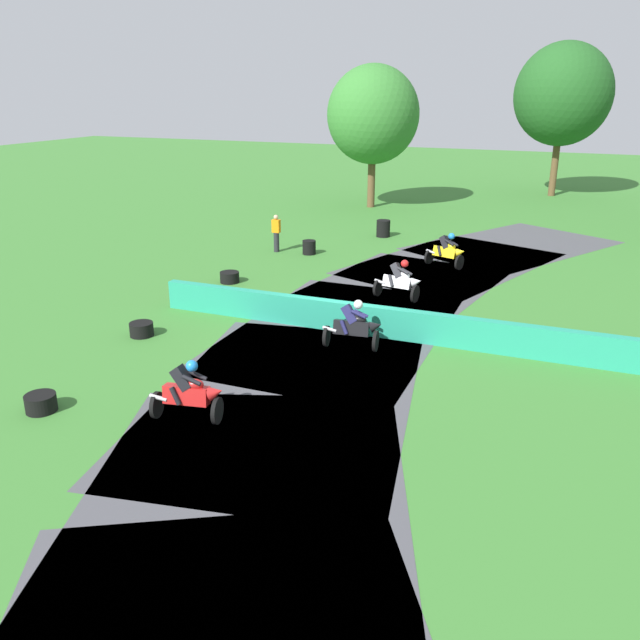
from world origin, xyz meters
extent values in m
plane|color=#38752D|center=(0.00, 0.00, 0.00)|extent=(120.00, 120.00, 0.00)
cube|color=#47474C|center=(3.44, 13.28, 0.00)|extent=(9.57, 10.89, 0.01)
cube|color=#47474C|center=(1.54, 9.07, 0.00)|extent=(8.54, 10.64, 0.01)
cube|color=#47474C|center=(0.38, 4.60, 0.00)|extent=(7.25, 10.07, 0.01)
cube|color=#47474C|center=(0.00, 0.00, 0.00)|extent=(5.83, 9.26, 0.01)
cube|color=#47474C|center=(0.41, -4.60, 0.00)|extent=(7.31, 10.10, 0.01)
cube|color=#47474C|center=(1.60, -9.06, 0.00)|extent=(8.58, 10.65, 0.01)
cube|color=#239375|center=(5.82, 0.02, 0.45)|extent=(23.47, 0.38, 0.90)
cylinder|color=black|center=(1.97, 8.21, 0.29)|extent=(0.32, 0.72, 0.73)
cylinder|color=black|center=(0.64, 8.66, 0.29)|extent=(0.32, 0.72, 0.73)
cube|color=yellow|center=(1.33, 8.50, 0.58)|extent=(1.07, 0.67, 0.46)
ellipsoid|color=yellow|center=(1.52, 8.50, 0.84)|extent=(0.52, 0.45, 0.30)
cone|color=yellow|center=(1.98, 8.31, 0.70)|extent=(0.46, 0.47, 0.47)
cylinder|color=#B2B2B7|center=(0.72, 8.57, 0.53)|extent=(0.42, 0.24, 0.18)
cube|color=black|center=(1.28, 8.61, 0.95)|extent=(0.54, 0.50, 0.62)
sphere|color=#1E7FE0|center=(1.51, 8.61, 1.23)|extent=(0.26, 0.26, 0.26)
cylinder|color=black|center=(1.61, 8.69, 0.94)|extent=(0.43, 0.25, 0.24)
cylinder|color=black|center=(1.49, 8.36, 1.02)|extent=(0.43, 0.25, 0.24)
cylinder|color=black|center=(1.22, 8.73, 0.56)|extent=(0.26, 0.26, 0.42)
cylinder|color=black|center=(1.10, 8.40, 0.65)|extent=(0.26, 0.26, 0.42)
cylinder|color=black|center=(1.39, 3.50, 0.28)|extent=(0.21, 0.77, 0.76)
cylinder|color=black|center=(0.01, 3.72, 0.28)|extent=(0.21, 0.77, 0.76)
cube|color=silver|center=(0.71, 3.70, 0.57)|extent=(1.05, 0.54, 0.47)
ellipsoid|color=silver|center=(0.91, 3.76, 0.81)|extent=(0.49, 0.41, 0.32)
cone|color=silver|center=(1.39, 3.64, 0.68)|extent=(0.42, 0.42, 0.48)
cylinder|color=#B2B2B7|center=(0.10, 3.66, 0.53)|extent=(0.42, 0.19, 0.18)
cube|color=#28282D|center=(0.65, 3.84, 0.93)|extent=(0.52, 0.47, 0.63)
sphere|color=red|center=(0.89, 3.89, 1.20)|extent=(0.26, 0.26, 0.26)
cylinder|color=#28282D|center=(0.96, 3.97, 0.90)|extent=(0.43, 0.21, 0.25)
cylinder|color=#28282D|center=(0.91, 3.63, 1.01)|extent=(0.43, 0.21, 0.25)
cylinder|color=#28282D|center=(0.56, 3.91, 0.53)|extent=(0.27, 0.24, 0.42)
cylinder|color=#28282D|center=(0.51, 3.57, 0.65)|extent=(0.27, 0.24, 0.42)
cylinder|color=black|center=(1.49, -1.13, 0.29)|extent=(0.18, 0.74, 0.73)
cylinder|color=black|center=(0.10, -1.30, 0.29)|extent=(0.18, 0.74, 0.73)
cube|color=black|center=(0.78, -1.14, 0.58)|extent=(1.04, 0.49, 0.46)
ellipsoid|color=black|center=(0.95, -1.06, 0.83)|extent=(0.48, 0.38, 0.30)
cone|color=black|center=(1.45, -1.03, 0.70)|extent=(0.43, 0.43, 0.47)
cylinder|color=#B2B2B7|center=(0.20, -1.35, 0.53)|extent=(0.42, 0.14, 0.18)
cube|color=#1E1E4C|center=(0.69, -1.06, 0.95)|extent=(0.53, 0.42, 0.62)
sphere|color=white|center=(0.90, -0.96, 1.22)|extent=(0.26, 0.26, 0.26)
cylinder|color=#1E1E4C|center=(0.95, -0.84, 0.93)|extent=(0.43, 0.12, 0.24)
cylinder|color=#1E1E4C|center=(0.99, -1.19, 1.02)|extent=(0.43, 0.12, 0.24)
cylinder|color=#1E1E4C|center=(0.58, -0.99, 0.56)|extent=(0.29, 0.20, 0.42)
cylinder|color=#1E1E4C|center=(0.62, -1.33, 0.65)|extent=(0.29, 0.20, 0.42)
cylinder|color=black|center=(-0.43, -6.37, 0.30)|extent=(0.22, 0.67, 0.67)
cylinder|color=black|center=(-1.80, -6.64, 0.30)|extent=(0.22, 0.67, 0.67)
cube|color=red|center=(-1.12, -6.47, 0.60)|extent=(1.04, 0.51, 0.43)
ellipsoid|color=red|center=(-0.95, -6.40, 0.85)|extent=(0.49, 0.39, 0.27)
cone|color=red|center=(-0.46, -6.32, 0.71)|extent=(0.45, 0.39, 0.44)
cylinder|color=#B2B2B7|center=(-1.69, -6.71, 0.53)|extent=(0.42, 0.17, 0.17)
cube|color=black|center=(-1.21, -6.44, 0.98)|extent=(0.55, 0.35, 0.60)
sphere|color=#1E7FE0|center=(-1.00, -6.36, 1.26)|extent=(0.26, 0.26, 0.26)
cylinder|color=black|center=(-0.97, -6.21, 0.98)|extent=(0.44, 0.16, 0.24)
cylinder|color=black|center=(-0.90, -6.56, 1.02)|extent=(0.44, 0.16, 0.24)
cylinder|color=black|center=(-1.33, -6.33, 0.59)|extent=(0.29, 0.14, 0.42)
cylinder|color=black|center=(-1.27, -6.68, 0.64)|extent=(0.29, 0.14, 0.42)
cylinder|color=black|center=(-2.61, 12.81, 0.10)|extent=(0.66, 0.66, 0.20)
cylinder|color=black|center=(-2.61, 12.81, 0.30)|extent=(0.66, 0.66, 0.20)
cylinder|color=black|center=(-2.61, 12.81, 0.50)|extent=(0.66, 0.66, 0.20)
cylinder|color=black|center=(-2.61, 12.81, 0.70)|extent=(0.66, 0.66, 0.20)
cylinder|color=black|center=(-4.55, 8.27, 0.10)|extent=(0.57, 0.57, 0.20)
cylinder|color=black|center=(-4.55, 8.27, 0.30)|extent=(0.57, 0.57, 0.20)
cylinder|color=black|center=(-4.55, 8.27, 0.50)|extent=(0.57, 0.57, 0.20)
cylinder|color=black|center=(-5.58, 3.18, 0.10)|extent=(0.71, 0.71, 0.20)
cylinder|color=black|center=(-5.58, 3.18, 0.30)|extent=(0.71, 0.71, 0.20)
cylinder|color=black|center=(-5.21, -2.62, 0.10)|extent=(0.69, 0.69, 0.20)
cylinder|color=black|center=(-5.21, -2.62, 0.30)|extent=(0.69, 0.69, 0.20)
cylinder|color=black|center=(-4.40, -7.39, 0.10)|extent=(0.69, 0.69, 0.20)
cylinder|color=black|center=(-4.40, -7.39, 0.30)|extent=(0.69, 0.69, 0.20)
cylinder|color=#232328|center=(-6.05, 8.14, 0.43)|extent=(0.24, 0.24, 0.86)
cube|color=orange|center=(-6.05, 8.14, 1.14)|extent=(0.34, 0.22, 0.56)
sphere|color=tan|center=(-6.05, 8.14, 1.53)|extent=(0.20, 0.20, 0.20)
cylinder|color=brown|center=(4.01, 28.94, 1.89)|extent=(0.44, 0.44, 3.78)
ellipsoid|color=#1E511E|center=(4.01, 28.94, 6.35)|extent=(6.03, 6.03, 6.33)
cylinder|color=brown|center=(-5.72, 20.38, 1.53)|extent=(0.44, 0.44, 3.05)
ellipsoid|color=#33752D|center=(-5.72, 20.38, 5.30)|extent=(5.30, 5.30, 5.56)
camera|label=1|loc=(6.47, -17.29, 6.97)|focal=36.93mm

